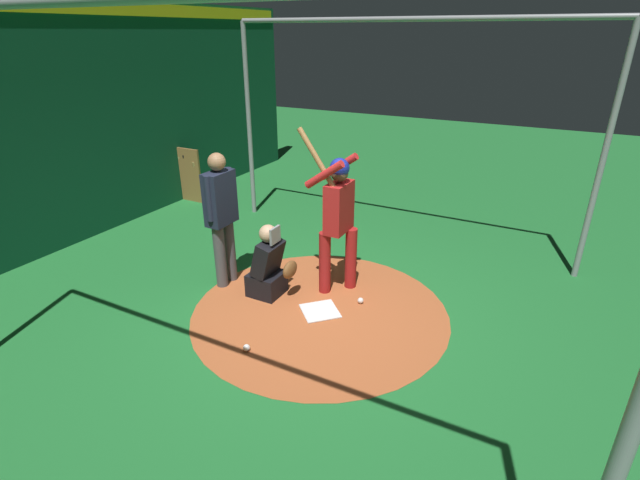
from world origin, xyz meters
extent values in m
plane|color=#1E6B2D|center=(0.00, 0.00, 0.00)|extent=(27.88, 27.88, 0.00)
cylinder|color=#AD562D|center=(0.00, 0.00, 0.00)|extent=(3.07, 3.07, 0.01)
cube|color=white|center=(0.00, 0.00, 0.01)|extent=(0.59, 0.59, 0.01)
cylinder|color=maroon|center=(0.06, 0.73, 0.41)|extent=(0.15, 0.15, 0.83)
cylinder|color=maroon|center=(-0.18, 0.46, 0.41)|extent=(0.15, 0.15, 0.83)
cube|color=#B21E1E|center=(-0.06, 0.60, 1.14)|extent=(0.22, 0.44, 0.62)
cylinder|color=#B21E1E|center=(-0.16, 0.80, 1.58)|extent=(0.50, 0.09, 0.39)
cylinder|color=#B21E1E|center=(-0.16, 0.40, 1.58)|extent=(0.50, 0.09, 0.39)
sphere|color=brown|center=(-0.06, 0.60, 1.57)|extent=(0.21, 0.21, 0.21)
sphere|color=navy|center=(-0.06, 0.60, 1.63)|extent=(0.24, 0.24, 0.24)
cylinder|color=olive|center=(-0.28, 0.47, 1.73)|extent=(0.54, 0.06, 0.73)
cube|color=black|center=(-0.81, 0.06, 0.15)|extent=(0.40, 0.40, 0.30)
cube|color=black|center=(-0.77, 0.06, 0.52)|extent=(0.31, 0.40, 0.48)
sphere|color=tan|center=(-0.75, 0.06, 0.85)|extent=(0.22, 0.22, 0.22)
cube|color=gray|center=(-0.65, 0.06, 0.85)|extent=(0.03, 0.20, 0.20)
ellipsoid|color=brown|center=(-0.49, 0.12, 0.40)|extent=(0.12, 0.28, 0.22)
cylinder|color=#4C4C51|center=(-1.45, 0.17, 0.43)|extent=(0.15, 0.15, 0.86)
cylinder|color=#4C4C51|center=(-1.45, -0.03, 0.43)|extent=(0.15, 0.15, 0.86)
cube|color=#1E2338|center=(-1.45, 0.07, 1.19)|extent=(0.22, 0.42, 0.68)
cylinder|color=#1E2338|center=(-1.45, 0.27, 1.25)|extent=(0.09, 0.09, 0.57)
cylinder|color=#1E2338|center=(-1.45, -0.13, 1.25)|extent=(0.09, 0.09, 0.57)
sphere|color=#9E704C|center=(-1.45, 0.07, 1.66)|extent=(0.22, 0.22, 0.22)
cube|color=#0F472D|center=(-4.47, 0.00, 1.79)|extent=(0.20, 11.88, 3.57)
cube|color=yellow|center=(-4.36, 0.00, 3.42)|extent=(0.03, 11.65, 0.20)
cylinder|color=gray|center=(2.69, -2.46, 1.62)|extent=(0.08, 0.08, 3.25)
cylinder|color=gray|center=(-2.69, 2.46, 1.62)|extent=(0.08, 0.08, 3.25)
cylinder|color=gray|center=(2.69, 2.46, 1.62)|extent=(0.08, 0.08, 3.25)
cylinder|color=gray|center=(0.00, 2.46, 3.25)|extent=(5.38, 0.07, 0.07)
cube|color=olive|center=(-4.22, 2.39, 0.53)|extent=(0.70, 0.04, 1.05)
cylinder|color=olive|center=(-4.47, 2.45, 0.42)|extent=(0.06, 0.14, 0.84)
cylinder|color=tan|center=(-4.35, 2.45, 0.44)|extent=(0.06, 0.17, 0.88)
cylinder|color=black|center=(-4.23, 2.45, 0.46)|extent=(0.06, 0.18, 0.92)
cylinder|color=olive|center=(-4.11, 2.45, 0.43)|extent=(0.06, 0.15, 0.87)
cylinder|color=tan|center=(-3.99, 2.45, 0.41)|extent=(0.06, 0.20, 0.82)
sphere|color=white|center=(-0.33, -1.04, 0.04)|extent=(0.07, 0.07, 0.07)
sphere|color=white|center=(0.36, 0.40, 0.04)|extent=(0.07, 0.07, 0.07)
camera|label=1|loc=(2.25, -4.26, 3.10)|focal=26.32mm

